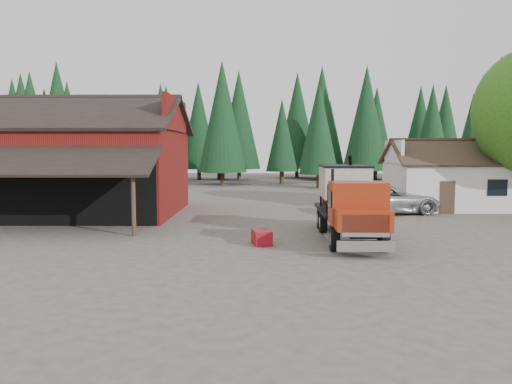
{
  "coord_description": "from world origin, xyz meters",
  "views": [
    {
      "loc": [
        0.15,
        -20.24,
        3.96
      ],
      "look_at": [
        -0.08,
        4.51,
        1.8
      ],
      "focal_mm": 35.0,
      "sensor_mm": 36.0,
      "label": 1
    }
  ],
  "objects": [
    {
      "name": "farmhouse",
      "position": [
        13.0,
        13.0,
        1.67
      ],
      "size": [
        8.6,
        6.42,
        4.65
      ],
      "color": "silver",
      "rests_on": "ground"
    },
    {
      "name": "ground",
      "position": [
        0.0,
        0.0,
        0.0
      ],
      "size": [
        120.0,
        120.0,
        0.0
      ],
      "primitive_type": "plane",
      "color": "#4F473E",
      "rests_on": "ground"
    },
    {
      "name": "conifer_backdrop",
      "position": [
        0.0,
        42.0,
        0.0
      ],
      "size": [
        76.0,
        16.0,
        16.0
      ],
      "primitive_type": null,
      "color": "black",
      "rests_on": "ground"
    },
    {
      "name": "feed_truck",
      "position": [
        4.01,
        1.44,
        1.73
      ],
      "size": [
        2.42,
        8.25,
        3.7
      ],
      "rotation": [
        0.0,
        0.0,
        -0.02
      ],
      "color": "black",
      "rests_on": "ground"
    },
    {
      "name": "near_pine_c",
      "position": [
        22.0,
        26.0,
        6.89
      ],
      "size": [
        4.84,
        4.84,
        12.4
      ],
      "color": "#382619",
      "rests_on": "ground"
    },
    {
      "name": "red_barn",
      "position": [
        -11.0,
        9.9,
        2.69
      ],
      "size": [
        12.8,
        13.63,
        7.18
      ],
      "color": "maroon",
      "rests_on": "ground"
    },
    {
      "name": "equip_box",
      "position": [
        0.2,
        0.12,
        0.3
      ],
      "size": [
        0.9,
        1.22,
        0.6
      ],
      "primitive_type": "cube",
      "rotation": [
        0.0,
        0.0,
        0.2
      ],
      "color": "maroon",
      "rests_on": "ground"
    },
    {
      "name": "silver_car",
      "position": [
        8.0,
        10.0,
        0.86
      ],
      "size": [
        6.61,
        4.05,
        1.71
      ],
      "primitive_type": "imported",
      "rotation": [
        0.0,
        0.0,
        1.78
      ],
      "color": "#B1B3B9",
      "rests_on": "ground"
    },
    {
      "name": "near_pine_d",
      "position": [
        -4.0,
        34.0,
        7.39
      ],
      "size": [
        5.28,
        5.28,
        13.4
      ],
      "color": "#382619",
      "rests_on": "ground"
    },
    {
      "name": "near_pine_a",
      "position": [
        -22.0,
        28.0,
        6.39
      ],
      "size": [
        4.4,
        4.4,
        11.4
      ],
      "color": "#382619",
      "rests_on": "ground"
    },
    {
      "name": "near_pine_b",
      "position": [
        6.0,
        30.0,
        5.89
      ],
      "size": [
        3.96,
        3.96,
        10.4
      ],
      "color": "#382619",
      "rests_on": "ground"
    }
  ]
}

